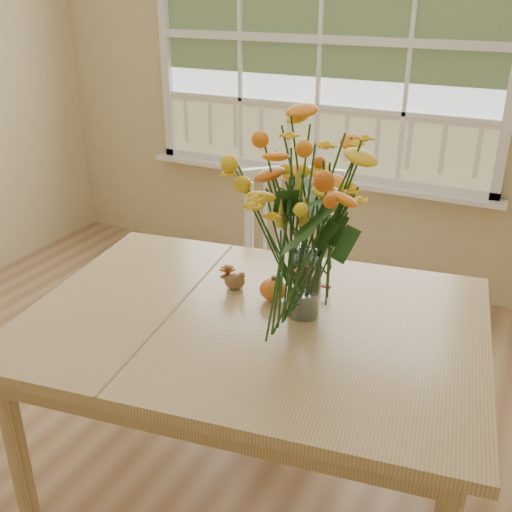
% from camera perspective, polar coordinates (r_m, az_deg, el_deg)
% --- Properties ---
extents(floor, '(4.00, 4.50, 0.01)m').
position_cam_1_polar(floor, '(2.70, -13.66, -20.07)').
color(floor, '#976C49').
rests_on(floor, ground).
extents(wall_back, '(4.00, 0.02, 2.70)m').
position_cam_1_polar(wall_back, '(3.92, 6.21, 16.97)').
color(wall_back, '#CFB884').
rests_on(wall_back, floor).
extents(window, '(2.42, 0.12, 1.74)m').
position_cam_1_polar(window, '(3.87, 6.13, 19.57)').
color(window, silver).
rests_on(window, wall_back).
extents(dining_table, '(1.69, 1.32, 0.83)m').
position_cam_1_polar(dining_table, '(2.10, -0.25, -7.97)').
color(dining_table, tan).
rests_on(dining_table, floor).
extents(windsor_chair, '(0.63, 0.62, 1.04)m').
position_cam_1_polar(windsor_chair, '(2.94, 3.38, -1.38)').
color(windsor_chair, white).
rests_on(windsor_chair, floor).
extents(flower_vase, '(0.51, 0.51, 0.61)m').
position_cam_1_polar(flower_vase, '(1.92, 4.87, 3.95)').
color(flower_vase, white).
rests_on(flower_vase, dining_table).
extents(pumpkin, '(0.10, 0.10, 0.08)m').
position_cam_1_polar(pumpkin, '(2.14, 1.66, -3.29)').
color(pumpkin, '#ED591B').
rests_on(pumpkin, dining_table).
extents(turkey_figurine, '(0.09, 0.09, 0.10)m').
position_cam_1_polar(turkey_figurine, '(2.20, -2.03, -2.44)').
color(turkey_figurine, '#CCB78C').
rests_on(turkey_figurine, dining_table).
extents(dark_gourd, '(0.13, 0.09, 0.08)m').
position_cam_1_polar(dark_gourd, '(2.21, 4.79, -2.45)').
color(dark_gourd, '#38160F').
rests_on(dark_gourd, dining_table).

